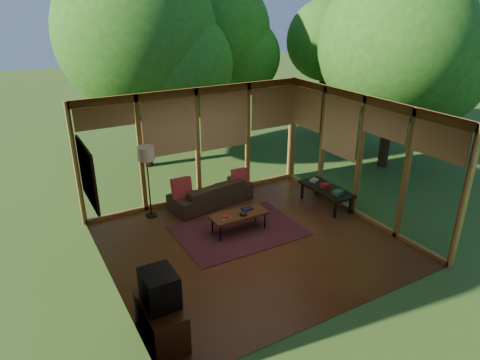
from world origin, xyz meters
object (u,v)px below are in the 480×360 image
sofa (211,193)px  coffee_table (239,215)px  television (159,288)px  media_cabinet (161,320)px  floor_lamp (146,158)px  side_console (326,190)px

sofa → coffee_table: 1.48m
sofa → television: (-2.53, -3.60, 0.56)m
media_cabinet → television: size_ratio=1.82×
floor_lamp → coffee_table: size_ratio=1.38×
sofa → coffee_table: (-0.07, -1.47, 0.10)m
floor_lamp → coffee_table: floor_lamp is taller
sofa → media_cabinet: bearing=45.8°
media_cabinet → sofa: bearing=54.7°
television → floor_lamp: size_ratio=0.33×
television → coffee_table: television is taller
sofa → media_cabinet: media_cabinet is taller
media_cabinet → side_console: 5.34m
media_cabinet → coffee_table: media_cabinet is taller
media_cabinet → coffee_table: 3.26m
sofa → side_console: size_ratio=1.42×
coffee_table → side_console: side_console is taller
sofa → floor_lamp: 1.83m
sofa → media_cabinet: size_ratio=1.99×
sofa → coffee_table: bearing=78.3°
coffee_table → sofa: bearing=87.2°
floor_lamp → media_cabinet: bearing=-106.5°
media_cabinet → coffee_table: size_ratio=0.83×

